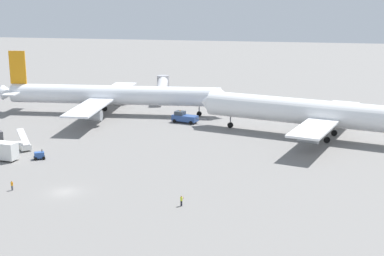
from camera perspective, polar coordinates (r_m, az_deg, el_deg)
ground_plane at (r=89.47m, az=-13.10°, el=-6.51°), size 600.00×600.00×0.00m
airliner_at_gate_left at (r=144.24m, az=-8.31°, el=3.39°), size 61.00×49.13×16.28m
airliner_being_pushed at (r=121.58m, az=12.97°, el=1.50°), size 54.89×39.91×15.39m
pushback_tug at (r=133.80m, az=-0.81°, el=1.12°), size 9.48×4.16×3.04m
gse_stair_truck_yellow at (r=115.42m, az=-17.16°, el=-1.67°), size 4.62×4.57×4.06m
gse_gpu_cart_small at (r=107.88m, az=-15.62°, el=-2.74°), size 2.62×2.45×1.90m
gse_catering_truck_tall at (r=109.10m, az=-19.12°, el=-2.29°), size 6.08×3.07×3.50m
ground_crew_marshaller_foreground at (r=81.36m, az=-1.11°, el=-7.57°), size 0.46×0.36×1.61m
ground_crew_wing_walker_right at (r=92.23m, az=-18.24°, el=-5.70°), size 0.46×0.36×1.58m
jet_bridge at (r=165.16m, az=-3.11°, el=4.48°), size 8.13×21.86×5.88m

